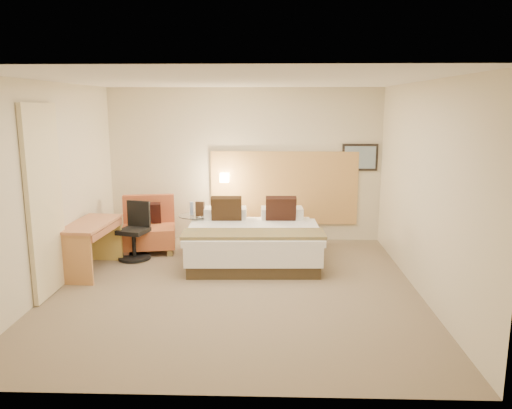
{
  "coord_description": "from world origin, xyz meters",
  "views": [
    {
      "loc": [
        0.48,
        -6.28,
        2.41
      ],
      "look_at": [
        0.26,
        0.55,
        1.03
      ],
      "focal_mm": 35.0,
      "sensor_mm": 36.0,
      "label": 1
    }
  ],
  "objects_px": {
    "side_table": "(195,231)",
    "desk_chair": "(135,236)",
    "bed": "(254,240)",
    "lounge_chair": "(149,229)",
    "desk": "(92,233)"
  },
  "relations": [
    {
      "from": "lounge_chair",
      "to": "desk_chair",
      "type": "height_order",
      "value": "desk_chair"
    },
    {
      "from": "lounge_chair",
      "to": "side_table",
      "type": "height_order",
      "value": "lounge_chair"
    },
    {
      "from": "bed",
      "to": "side_table",
      "type": "height_order",
      "value": "bed"
    },
    {
      "from": "bed",
      "to": "lounge_chair",
      "type": "distance_m",
      "value": 1.83
    },
    {
      "from": "desk_chair",
      "to": "lounge_chair",
      "type": "bearing_deg",
      "value": 77.2
    },
    {
      "from": "bed",
      "to": "desk_chair",
      "type": "relative_size",
      "value": 2.3
    },
    {
      "from": "bed",
      "to": "desk_chair",
      "type": "bearing_deg",
      "value": -179.73
    },
    {
      "from": "side_table",
      "to": "lounge_chair",
      "type": "bearing_deg",
      "value": -179.96
    },
    {
      "from": "side_table",
      "to": "desk_chair",
      "type": "xyz_separation_m",
      "value": [
        -0.89,
        -0.46,
        0.03
      ]
    },
    {
      "from": "lounge_chair",
      "to": "desk",
      "type": "bearing_deg",
      "value": -115.99
    },
    {
      "from": "lounge_chair",
      "to": "desk_chair",
      "type": "bearing_deg",
      "value": -102.8
    },
    {
      "from": "side_table",
      "to": "desk_chair",
      "type": "relative_size",
      "value": 0.71
    },
    {
      "from": "lounge_chair",
      "to": "side_table",
      "type": "relative_size",
      "value": 1.53
    },
    {
      "from": "side_table",
      "to": "bed",
      "type": "bearing_deg",
      "value": -24.51
    },
    {
      "from": "bed",
      "to": "side_table",
      "type": "distance_m",
      "value": 1.09
    }
  ]
}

